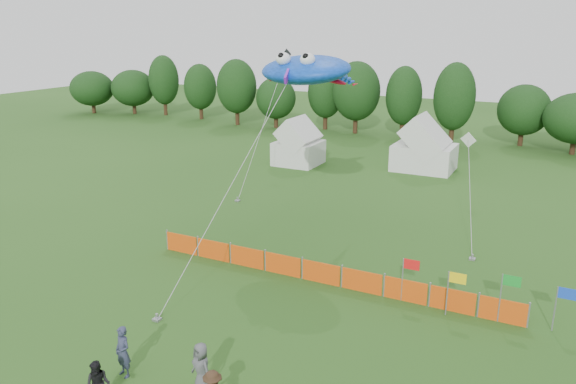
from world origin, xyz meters
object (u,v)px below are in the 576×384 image
at_px(tent_left, 298,145).
at_px(spectator_a, 123,352).
at_px(barrier_fence, 321,273).
at_px(stingray_kite, 309,70).
at_px(spectator_e, 201,368).
at_px(tent_right, 425,149).

distance_m(tent_left, spectator_a, 31.26).
xyz_separation_m(barrier_fence, stingray_kite, (-3.07, 5.04, 8.81)).
relative_size(spectator_a, spectator_e, 1.05).
height_order(tent_left, tent_right, tent_right).
bearing_deg(spectator_e, tent_left, 133.10).
relative_size(tent_right, spectator_a, 2.68).
height_order(tent_right, stingray_kite, stingray_kite).
bearing_deg(tent_right, spectator_e, -88.45).
height_order(tent_right, barrier_fence, tent_right).
height_order(tent_right, spectator_e, tent_right).
height_order(spectator_a, stingray_kite, stingray_kite).
bearing_deg(tent_left, tent_right, 15.97).
height_order(tent_left, stingray_kite, stingray_kite).
bearing_deg(spectator_a, barrier_fence, 86.18).
bearing_deg(stingray_kite, barrier_fence, -58.68).
relative_size(tent_left, spectator_a, 2.00).
relative_size(tent_left, stingray_kite, 0.20).
relative_size(tent_right, barrier_fence, 0.27).
xyz_separation_m(tent_left, spectator_a, (8.13, -30.18, -0.72)).
bearing_deg(spectator_a, stingray_kite, 103.73).
relative_size(barrier_fence, spectator_e, 10.20).
bearing_deg(stingray_kite, spectator_e, -78.48).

